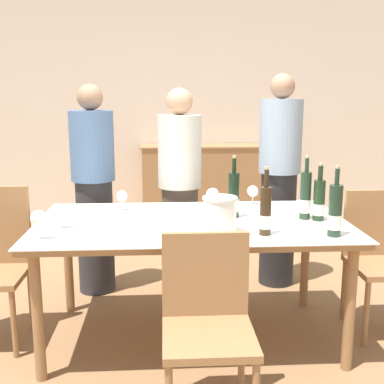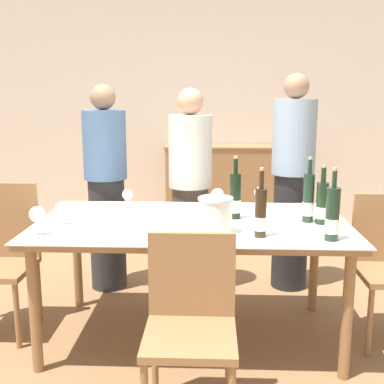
% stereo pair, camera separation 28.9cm
% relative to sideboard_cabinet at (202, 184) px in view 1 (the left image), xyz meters
% --- Properties ---
extents(ground_plane, '(12.00, 12.00, 0.00)m').
position_rel_sideboard_cabinet_xyz_m(ground_plane, '(-0.29, -2.79, -0.47)').
color(ground_plane, olive).
extents(back_wall, '(8.00, 0.10, 2.80)m').
position_rel_sideboard_cabinet_xyz_m(back_wall, '(-0.29, 0.29, 0.93)').
color(back_wall, beige).
rests_on(back_wall, ground_plane).
extents(sideboard_cabinet, '(1.45, 0.46, 0.94)m').
position_rel_sideboard_cabinet_xyz_m(sideboard_cabinet, '(0.00, 0.00, 0.00)').
color(sideboard_cabinet, '#996B42').
rests_on(sideboard_cabinet, ground_plane).
extents(dining_table, '(1.88, 1.04, 0.77)m').
position_rel_sideboard_cabinet_xyz_m(dining_table, '(-0.29, -2.79, 0.23)').
color(dining_table, '#996B42').
rests_on(dining_table, ground_plane).
extents(ice_bucket, '(0.20, 0.20, 0.20)m').
position_rel_sideboard_cabinet_xyz_m(ice_bucket, '(-0.15, -3.04, 0.40)').
color(ice_bucket, white).
rests_on(ice_bucket, dining_table).
extents(wine_bottle_0, '(0.07, 0.07, 0.35)m').
position_rel_sideboard_cabinet_xyz_m(wine_bottle_0, '(0.48, -2.83, 0.42)').
color(wine_bottle_0, black).
rests_on(wine_bottle_0, dining_table).
extents(wine_bottle_1, '(0.06, 0.06, 0.38)m').
position_rel_sideboard_cabinet_xyz_m(wine_bottle_1, '(0.09, -3.11, 0.43)').
color(wine_bottle_1, '#332314').
rests_on(wine_bottle_1, dining_table).
extents(wine_bottle_2, '(0.07, 0.07, 0.39)m').
position_rel_sideboard_cabinet_xyz_m(wine_bottle_2, '(-0.03, -2.72, 0.43)').
color(wine_bottle_2, black).
rests_on(wine_bottle_2, dining_table).
extents(wine_bottle_3, '(0.07, 0.07, 0.39)m').
position_rel_sideboard_cabinet_xyz_m(wine_bottle_3, '(0.46, -3.16, 0.43)').
color(wine_bottle_3, '#1E3323').
rests_on(wine_bottle_3, dining_table).
extents(wine_bottle_4, '(0.07, 0.07, 0.40)m').
position_rel_sideboard_cabinet_xyz_m(wine_bottle_4, '(0.41, -2.78, 0.44)').
color(wine_bottle_4, '#1E3323').
rests_on(wine_bottle_4, dining_table).
extents(wine_glass_0, '(0.08, 0.08, 0.14)m').
position_rel_sideboard_cabinet_xyz_m(wine_glass_0, '(-1.05, -2.91, 0.39)').
color(wine_glass_0, white).
rests_on(wine_glass_0, dining_table).
extents(wine_glass_1, '(0.09, 0.09, 0.16)m').
position_rel_sideboard_cabinet_xyz_m(wine_glass_1, '(-1.12, -3.13, 0.41)').
color(wine_glass_1, white).
rests_on(wine_glass_1, dining_table).
extents(wine_glass_2, '(0.07, 0.07, 0.13)m').
position_rel_sideboard_cabinet_xyz_m(wine_glass_2, '(-0.74, -2.49, 0.39)').
color(wine_glass_2, white).
rests_on(wine_glass_2, dining_table).
extents(wine_glass_3, '(0.08, 0.08, 0.14)m').
position_rel_sideboard_cabinet_xyz_m(wine_glass_3, '(0.16, -2.38, 0.39)').
color(wine_glass_3, white).
rests_on(wine_glass_3, dining_table).
extents(wine_glass_4, '(0.09, 0.09, 0.14)m').
position_rel_sideboard_cabinet_xyz_m(wine_glass_4, '(-0.13, -2.47, 0.39)').
color(wine_glass_4, white).
rests_on(wine_glass_4, dining_table).
extents(chair_right_end, '(0.42, 0.42, 0.91)m').
position_rel_sideboard_cabinet_xyz_m(chair_right_end, '(0.94, -2.71, 0.05)').
color(chair_right_end, '#996B42').
rests_on(chair_right_end, ground_plane).
extents(chair_near_front, '(0.42, 0.42, 0.88)m').
position_rel_sideboard_cabinet_xyz_m(chair_near_front, '(-0.27, -3.54, 0.04)').
color(chair_near_front, '#996B42').
rests_on(chair_near_front, ground_plane).
extents(person_host, '(0.33, 0.33, 1.60)m').
position_rel_sideboard_cabinet_xyz_m(person_host, '(-1.00, -1.99, 0.33)').
color(person_host, '#2D2D33').
rests_on(person_host, ground_plane).
extents(person_guest_left, '(0.33, 0.33, 1.57)m').
position_rel_sideboard_cabinet_xyz_m(person_guest_left, '(-0.34, -2.01, 0.32)').
color(person_guest_left, '#51473D').
rests_on(person_guest_left, ground_plane).
extents(person_guest_right, '(0.33, 0.33, 1.68)m').
position_rel_sideboard_cabinet_xyz_m(person_guest_right, '(0.45, -1.92, 0.37)').
color(person_guest_right, '#262628').
rests_on(person_guest_right, ground_plane).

